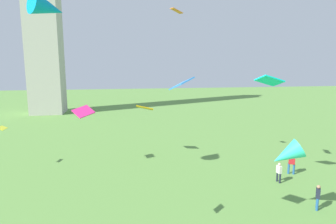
{
  "coord_description": "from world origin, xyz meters",
  "views": [
    {
      "loc": [
        -3.25,
        2.11,
        8.77
      ],
      "look_at": [
        0.43,
        21.68,
        5.56
      ],
      "focal_mm": 29.27,
      "sensor_mm": 36.0,
      "label": 1
    }
  ],
  "objects": [
    {
      "name": "person_0",
      "position": [
        8.89,
        20.29,
        0.88
      ],
      "size": [
        0.26,
        0.48,
        1.56
      ],
      "rotation": [
        0.0,
        0.0,
        4.77
      ],
      "color": "#1E2333",
      "rests_on": "ground_plane"
    },
    {
      "name": "kite_flying_4",
      "position": [
        -4.67,
        14.09,
        6.94
      ],
      "size": [
        0.96,
        0.9,
        0.47
      ],
      "rotation": [
        0.0,
        0.0,
        3.92
      ],
      "color": "#EE2C89"
    },
    {
      "name": "kite_flying_1",
      "position": [
        1.69,
        24.63,
        13.33
      ],
      "size": [
        1.03,
        0.87,
        0.45
      ],
      "rotation": [
        0.0,
        0.0,
        3.4
      ],
      "color": "orange"
    },
    {
      "name": "person_2",
      "position": [
        10.9,
        21.63,
        1.03
      ],
      "size": [
        0.55,
        0.47,
        1.82
      ],
      "rotation": [
        0.0,
        0.0,
        5.76
      ],
      "color": "#235693",
      "rests_on": "ground_plane"
    },
    {
      "name": "person_4",
      "position": [
        8.89,
        16.1,
        0.91
      ],
      "size": [
        0.45,
        0.48,
        1.6
      ],
      "rotation": [
        0.0,
        0.0,
        0.9
      ],
      "color": "#235693",
      "rests_on": "ground_plane"
    },
    {
      "name": "kite_flying_0",
      "position": [
        6.15,
        15.57,
        3.9
      ],
      "size": [
        2.23,
        1.66,
        1.84
      ],
      "rotation": [
        0.0,
        0.0,
        4.43
      ],
      "color": "#30D5BC"
    },
    {
      "name": "kite_flying_5",
      "position": [
        7.36,
        19.82,
        7.89
      ],
      "size": [
        1.91,
        1.35,
        0.9
      ],
      "rotation": [
        0.0,
        0.0,
        0.13
      ],
      "color": "#0BD8CF"
    },
    {
      "name": "kite_flying_3",
      "position": [
        -0.63,
        28.42,
        4.94
      ],
      "size": [
        1.72,
        1.34,
        0.71
      ],
      "rotation": [
        0.0,
        0.0,
        6.16
      ],
      "color": "#B68F0E"
    },
    {
      "name": "kite_flying_2",
      "position": [
        -7.43,
        21.58,
        12.59
      ],
      "size": [
        2.68,
        2.53,
        1.79
      ],
      "rotation": [
        0.0,
        0.0,
        2.23
      ],
      "color": "#0589CB"
    },
    {
      "name": "kite_flying_9",
      "position": [
        -0.45,
        13.83,
        8.09
      ],
      "size": [
        1.01,
        1.33,
        0.64
      ],
      "rotation": [
        0.0,
        0.0,
        1.88
      ],
      "color": "#388AEE"
    },
    {
      "name": "kite_flying_8",
      "position": [
        -12.89,
        26.98,
        3.74
      ],
      "size": [
        0.66,
        0.85,
        0.3
      ],
      "rotation": [
        0.0,
        0.0,
        1.38
      ],
      "color": "yellow"
    }
  ]
}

